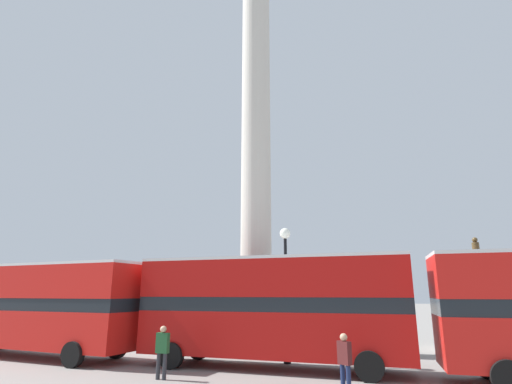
{
  "coord_description": "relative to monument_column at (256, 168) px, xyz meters",
  "views": [
    {
      "loc": [
        6.87,
        -20.89,
        2.9
      ],
      "look_at": [
        0.0,
        0.0,
        8.46
      ],
      "focal_mm": 28.0,
      "sensor_mm": 36.0,
      "label": 1
    }
  ],
  "objects": [
    {
      "name": "bus_a",
      "position": [
        -9.23,
        -5.41,
        -7.53
      ],
      "size": [
        11.35,
        3.53,
        4.23
      ],
      "rotation": [
        0.0,
        0.0,
        -0.08
      ],
      "color": "red",
      "rests_on": "ground_plane"
    },
    {
      "name": "street_lamp",
      "position": [
        2.49,
        -3.33,
        -6.29
      ],
      "size": [
        0.49,
        0.49,
        5.76
      ],
      "color": "black",
      "rests_on": "ground_plane"
    },
    {
      "name": "pedestrian_near_lamp",
      "position": [
        5.41,
        -7.99,
        -8.91
      ],
      "size": [
        0.46,
        0.43,
        1.71
      ],
      "rotation": [
        0.0,
        0.0,
        5.58
      ],
      "color": "#192347",
      "rests_on": "ground_plane"
    },
    {
      "name": "ground_plane",
      "position": [
        0.0,
        0.0,
        -9.87
      ],
      "size": [
        200.0,
        200.0,
        0.0
      ],
      "primitive_type": "plane",
      "color": "gray"
    },
    {
      "name": "bus_c",
      "position": [
        2.22,
        -4.78,
        -7.49
      ],
      "size": [
        10.75,
        2.77,
        4.32
      ],
      "rotation": [
        0.0,
        0.0,
        -0.0
      ],
      "color": "#A80F0C",
      "rests_on": "ground_plane"
    },
    {
      "name": "pedestrian_by_plinth",
      "position": [
        -0.88,
        -7.8,
        -8.88
      ],
      "size": [
        0.47,
        0.23,
        1.76
      ],
      "rotation": [
        0.0,
        0.0,
        3.12
      ],
      "color": "#28282D",
      "rests_on": "ground_plane"
    },
    {
      "name": "equestrian_statue",
      "position": [
        11.39,
        3.24,
        -8.33
      ],
      "size": [
        3.76,
        2.77,
        5.81
      ],
      "rotation": [
        0.0,
        0.0,
        -0.05
      ],
      "color": "beige",
      "rests_on": "ground_plane"
    },
    {
      "name": "monument_column",
      "position": [
        0.0,
        0.0,
        0.0
      ],
      "size": [
        4.76,
        4.76,
        25.72
      ],
      "color": "beige",
      "rests_on": "ground_plane"
    }
  ]
}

